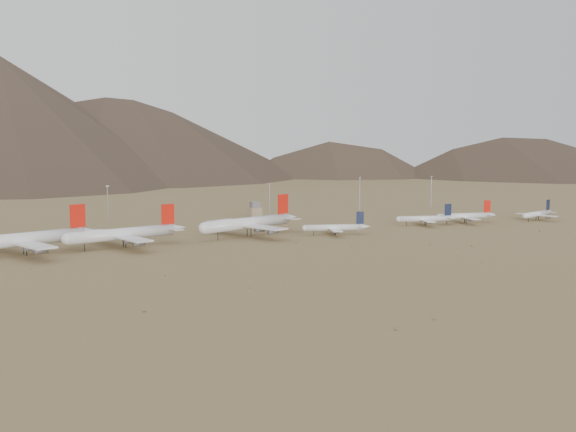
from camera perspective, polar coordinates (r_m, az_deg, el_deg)
name	(u,v)px	position (r m, az deg, el deg)	size (l,w,h in m)	color
ground	(290,245)	(383.61, 0.15, -2.30)	(3000.00, 3000.00, 0.00)	#9E8552
mountain_ridge	(53,79)	(1256.45, -18.09, 10.26)	(4400.00, 1000.00, 300.00)	#4B3A2D
widebody_west	(23,239)	(372.30, -20.22, -1.73)	(74.31, 59.20, 22.98)	silver
widebody_centre	(123,234)	(383.81, -12.93, -1.37)	(69.55, 54.81, 21.06)	silver
widebody_east	(248,223)	(416.00, -3.19, -0.55)	(72.83, 58.23, 22.71)	silver
narrowbody_a	(336,227)	(422.53, 3.78, -0.91)	(40.12, 29.71, 13.59)	silver
narrowbody_b	(426,219)	(474.69, 10.85, -0.20)	(40.84, 30.18, 13.79)	silver
narrowbody_c	(466,216)	(492.79, 13.88, 0.00)	(44.72, 32.50, 14.82)	silver
narrowbody_d	(538,214)	(524.62, 19.13, 0.16)	(39.06, 29.08, 13.37)	silver
control_tower	(255,211)	(503.82, -2.64, 0.37)	(8.00, 8.00, 12.00)	tan
mast_west	(108,203)	(484.07, -14.06, 1.00)	(2.00, 0.60, 25.70)	gray
mast_centre	(270,200)	(492.59, -1.47, 1.28)	(2.00, 0.60, 25.70)	gray
mast_east	(360,191)	(569.78, 5.69, 1.94)	(2.00, 0.60, 25.70)	gray
mast_far_east	(431,190)	(592.02, 11.25, 2.01)	(2.00, 0.60, 25.70)	gray
desert_scrub	(324,273)	(305.37, 2.82, -4.49)	(379.02, 170.39, 0.97)	olive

